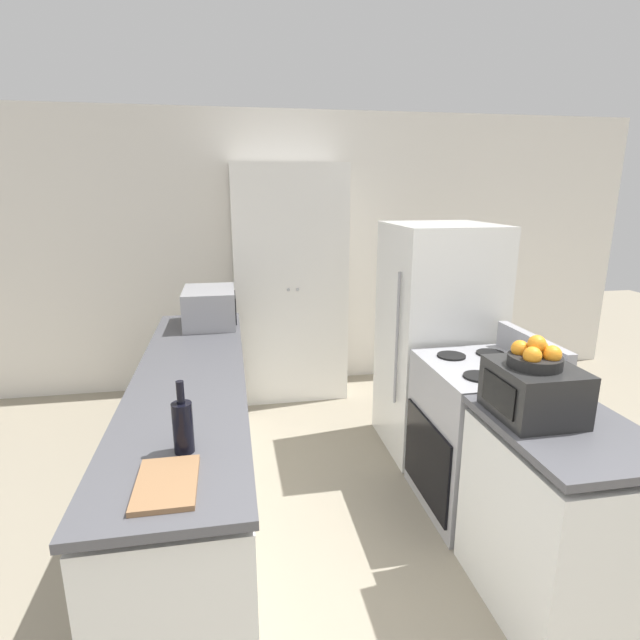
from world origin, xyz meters
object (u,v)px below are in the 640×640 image
Objects in this scene: wine_bottle at (183,426)px; toaster_oven at (534,391)px; microwave at (210,307)px; stove at (479,436)px; pantry_cabinet at (289,284)px; refrigerator at (436,339)px; fruit_bowl at (535,356)px.

toaster_oven is at bearing 1.81° from wine_bottle.
stove is at bearing -36.89° from microwave.
toaster_oven is at bearing -73.59° from pantry_cabinet.
microwave is 1.89m from wine_bottle.
pantry_cabinet is 1.27× the size of refrigerator.
refrigerator is 7.29× the size of fruit_bowl.
pantry_cabinet is 2.26m from stove.
wine_bottle is (-1.63, -0.70, 0.56)m from stove.
pantry_cabinet is 2.75m from fruit_bowl.
microwave is at bearing 128.49° from toaster_oven.
pantry_cabinet is 1.54m from refrigerator.
wine_bottle is at bearing -178.46° from fruit_bowl.
stove is at bearing 23.10° from wine_bottle.
fruit_bowl is at bearing 1.54° from wine_bottle.
refrigerator is at bearing 83.60° from toaster_oven.
fruit_bowl is (1.49, 0.04, 0.18)m from wine_bottle.
stove is 1.00m from fruit_bowl.
toaster_oven is at bearing 24.69° from fruit_bowl.
microwave is at bearing 88.66° from wine_bottle.
fruit_bowl is at bearing -97.04° from refrigerator.
stove is 2.07m from microwave.
refrigerator is (0.93, -1.21, -0.22)m from pantry_cabinet.
pantry_cabinet is at bearing 114.40° from stove.
fruit_bowl is (1.45, -1.85, 0.15)m from microwave.
stove is at bearing 79.13° from toaster_oven.
refrigerator is 1.49m from fruit_bowl.
fruit_bowl is (-0.18, -1.43, 0.37)m from refrigerator.
toaster_oven is at bearing -96.40° from refrigerator.
wine_bottle reaches higher than microwave.
wine_bottle is 0.78× the size of toaster_oven.
microwave is 1.35× the size of toaster_oven.
stove is 0.86m from refrigerator.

